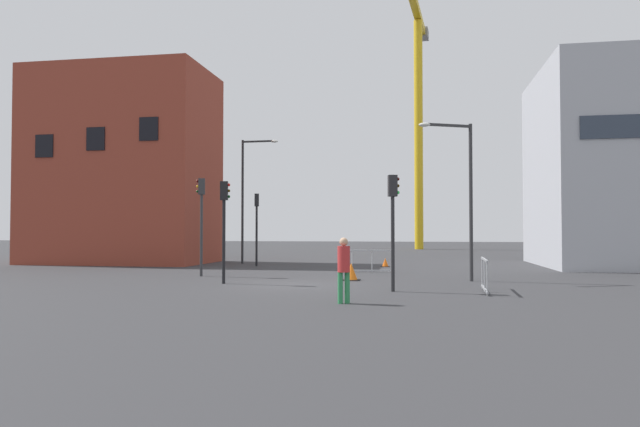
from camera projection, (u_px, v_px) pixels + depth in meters
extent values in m
plane|color=#333335|center=(294.00, 285.00, 20.92)|extent=(160.00, 160.00, 0.00)
cube|color=brown|center=(124.00, 167.00, 35.06)|extent=(10.54, 6.15, 11.64)
cube|color=black|center=(44.00, 146.00, 32.57)|extent=(1.10, 0.06, 1.30)
cube|color=black|center=(96.00, 139.00, 32.04)|extent=(1.10, 0.06, 1.30)
cube|color=black|center=(149.00, 129.00, 31.52)|extent=(1.10, 0.06, 1.30)
cylinder|color=gold|center=(419.00, 134.00, 60.32)|extent=(0.90, 0.90, 24.12)
cube|color=gold|center=(415.00, 6.00, 57.73)|extent=(2.40, 17.46, 0.70)
cube|color=slate|center=(423.00, 34.00, 66.07)|extent=(1.37, 1.91, 1.10)
cylinder|color=#232326|center=(243.00, 202.00, 34.47)|extent=(0.14, 0.14, 7.40)
cube|color=#232326|center=(259.00, 141.00, 34.39)|extent=(1.97, 0.13, 0.10)
ellipsoid|color=silver|center=(275.00, 141.00, 34.21)|extent=(0.44, 0.24, 0.16)
cylinder|color=#2D2D30|center=(471.00, 202.00, 22.50)|extent=(0.14, 0.14, 6.17)
cube|color=#2D2D30|center=(448.00, 125.00, 22.34)|extent=(1.83, 0.89, 0.10)
ellipsoid|color=silver|center=(424.00, 125.00, 22.10)|extent=(0.44, 0.24, 0.16)
cylinder|color=black|center=(257.00, 236.00, 31.86)|extent=(0.12, 0.12, 3.32)
cube|color=black|center=(257.00, 200.00, 31.91)|extent=(0.31, 0.34, 0.70)
sphere|color=#390605|center=(257.00, 196.00, 32.09)|extent=(0.11, 0.11, 0.11)
sphere|color=#3C2905|center=(257.00, 200.00, 32.09)|extent=(0.11, 0.11, 0.11)
sphere|color=green|center=(257.00, 204.00, 32.08)|extent=(0.11, 0.11, 0.11)
cylinder|color=#232326|center=(393.00, 244.00, 18.68)|extent=(0.12, 0.12, 3.09)
cube|color=#232326|center=(393.00, 186.00, 18.74)|extent=(0.33, 0.30, 0.70)
sphere|color=#390605|center=(398.00, 179.00, 18.76)|extent=(0.11, 0.11, 0.11)
sphere|color=#3C2905|center=(398.00, 186.00, 18.75)|extent=(0.11, 0.11, 0.11)
sphere|color=green|center=(398.00, 193.00, 18.75)|extent=(0.11, 0.11, 0.11)
cylinder|color=#2D2D30|center=(201.00, 235.00, 24.87)|extent=(0.12, 0.12, 3.54)
cube|color=#2D2D30|center=(202.00, 186.00, 24.93)|extent=(0.34, 0.32, 0.70)
sphere|color=#390605|center=(198.00, 181.00, 24.90)|extent=(0.11, 0.11, 0.11)
sphere|color=#F2A514|center=(198.00, 186.00, 24.90)|extent=(0.11, 0.11, 0.11)
sphere|color=#07330F|center=(198.00, 191.00, 24.89)|extent=(0.11, 0.11, 0.11)
cylinder|color=black|center=(224.00, 242.00, 21.43)|extent=(0.12, 0.12, 3.11)
cube|color=black|center=(224.00, 191.00, 21.49)|extent=(0.33, 0.30, 0.70)
sphere|color=red|center=(229.00, 185.00, 21.51)|extent=(0.11, 0.11, 0.11)
sphere|color=#3C2905|center=(229.00, 191.00, 21.50)|extent=(0.11, 0.11, 0.11)
sphere|color=#07330F|center=(229.00, 197.00, 21.49)|extent=(0.11, 0.11, 0.11)
cylinder|color=#2D844C|center=(347.00, 288.00, 15.64)|extent=(0.14, 0.14, 0.85)
cylinder|color=#2D844C|center=(340.00, 288.00, 15.59)|extent=(0.14, 0.14, 0.85)
cylinder|color=red|center=(344.00, 259.00, 15.64)|extent=(0.34, 0.34, 0.71)
sphere|color=tan|center=(344.00, 242.00, 15.65)|extent=(0.23, 0.23, 0.23)
cube|color=#9EA0A5|center=(484.00, 259.00, 18.51)|extent=(0.16, 2.50, 0.06)
cube|color=#9EA0A5|center=(485.00, 289.00, 18.48)|extent=(0.16, 2.50, 0.06)
cylinder|color=#9EA0A5|center=(487.00, 279.00, 17.39)|extent=(0.04, 0.04, 1.05)
cylinder|color=#9EA0A5|center=(485.00, 276.00, 18.49)|extent=(0.04, 0.04, 1.05)
cylinder|color=#9EA0A5|center=(482.00, 273.00, 19.59)|extent=(0.04, 0.04, 1.05)
cube|color=#B2B5BA|center=(372.00, 250.00, 27.00)|extent=(2.09, 0.19, 0.06)
cube|color=#B2B5BA|center=(372.00, 270.00, 26.97)|extent=(2.09, 0.19, 0.06)
cylinder|color=#B2B5BA|center=(352.00, 261.00, 27.08)|extent=(0.04, 0.04, 1.05)
cylinder|color=#B2B5BA|center=(372.00, 261.00, 26.98)|extent=(0.04, 0.04, 1.05)
cylinder|color=#B2B5BA|center=(392.00, 261.00, 26.88)|extent=(0.04, 0.04, 1.05)
cube|color=black|center=(351.00, 280.00, 22.82)|extent=(0.68, 0.68, 0.03)
cone|color=orange|center=(351.00, 272.00, 22.83)|extent=(0.53, 0.53, 0.69)
cube|color=black|center=(385.00, 267.00, 31.20)|extent=(0.47, 0.47, 0.03)
cone|color=#E55B0F|center=(385.00, 262.00, 31.20)|extent=(0.37, 0.37, 0.48)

